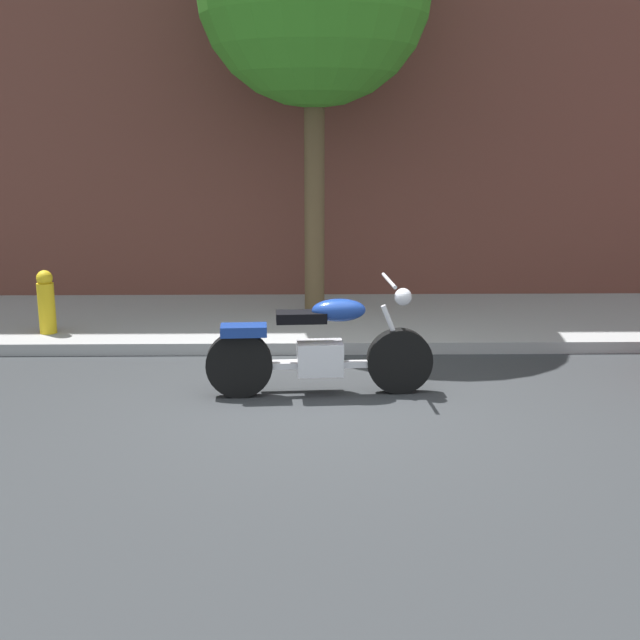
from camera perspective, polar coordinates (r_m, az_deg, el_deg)
The scene contains 4 objects.
ground_plane at distance 7.76m, azimuth 0.45°, elevation -5.81°, with size 60.00×60.00×0.00m, color #303335.
sidewalk at distance 10.72m, azimuth 0.04°, elevation -0.06°, with size 19.96×2.84×0.14m, color #9B9B9B.
motorcycle at distance 7.87m, azimuth -0.02°, elevation -2.07°, with size 2.21×0.70×1.14m.
fire_hydrant at distance 10.26m, azimuth -18.61°, elevation 0.85°, with size 0.20×0.20×0.91m.
Camera 1 is at (-0.18, -7.33, 2.53)m, focal length 45.66 mm.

